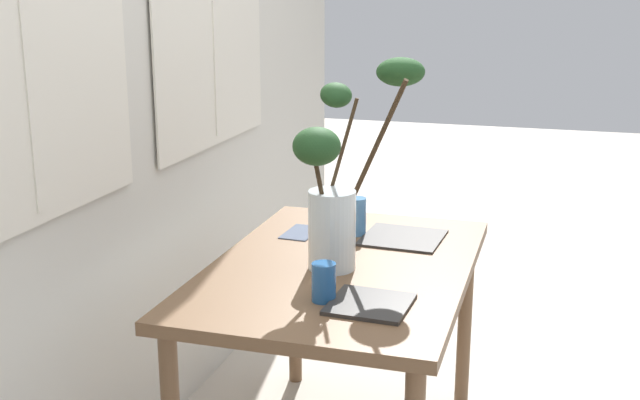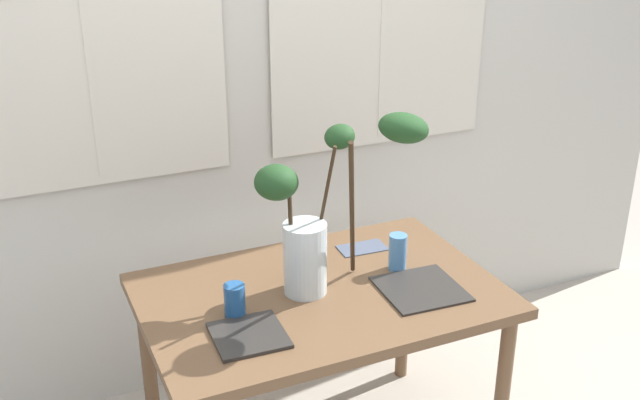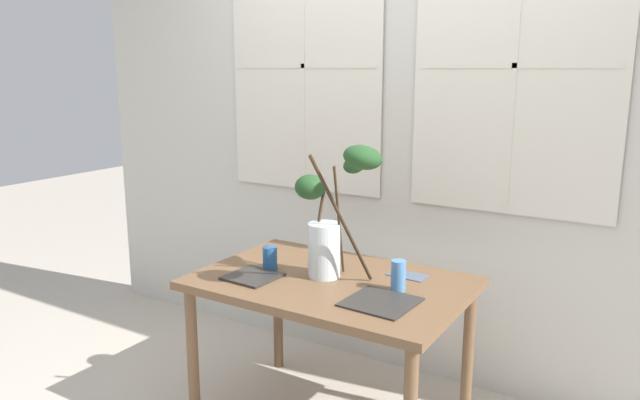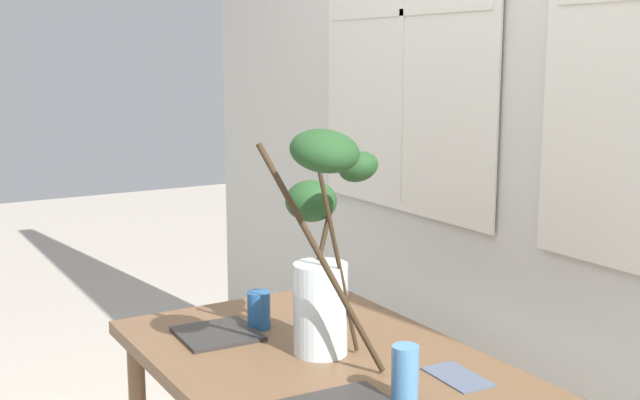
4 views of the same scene
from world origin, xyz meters
name	(u,v)px [view 1 (image 1 of 4)]	position (x,y,z in m)	size (l,w,h in m)	color
back_wall_with_windows	(117,23)	(0.00, 0.75, 1.47)	(4.31, 0.14, 2.92)	beige
dining_table	(341,288)	(0.00, 0.00, 0.65)	(1.21, 0.80, 0.73)	brown
vase_with_branches	(343,179)	(0.00, 0.00, 1.01)	(0.56, 0.37, 0.66)	silver
drinking_glass_blue_left	(324,282)	(-0.31, -0.03, 0.78)	(0.07, 0.07, 0.11)	#235693
drinking_glass_blue_right	(357,216)	(0.32, 0.03, 0.79)	(0.06, 0.06, 0.13)	#4C84BC
plate_square_left	(370,304)	(-0.32, -0.17, 0.73)	(0.22, 0.22, 0.01)	#2D2B28
plate_square_right	(403,238)	(0.32, -0.14, 0.73)	(0.27, 0.27, 0.01)	#2D2B28
napkin_folded	(301,232)	(0.28, 0.23, 0.73)	(0.18, 0.10, 0.00)	#4C566B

